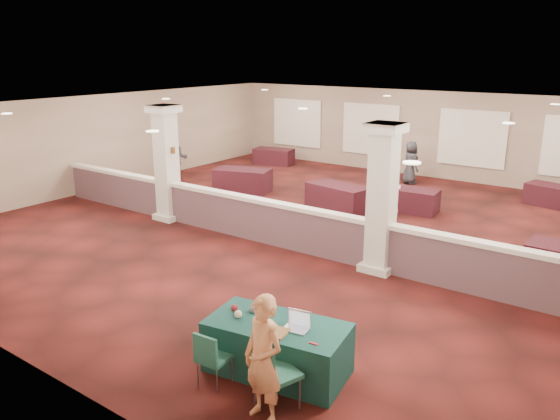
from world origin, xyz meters
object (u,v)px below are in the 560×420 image
Objects in this scene: conf_chair_main at (271,369)px; attendee_d at (410,163)px; far_table_front_left at (243,180)px; far_table_front_center at (338,197)px; woman at (263,360)px; attendee_a at (175,159)px; conf_chair_side at (211,355)px; far_table_back_left at (274,156)px; far_table_back_right at (554,196)px; near_table at (277,347)px; far_table_back_center at (409,200)px; attendee_b at (387,210)px.

attendee_d reaches higher than conf_chair_main.
far_table_front_left is 1.00× the size of far_table_front_center.
far_table_front_center is (-4.08, 9.05, -0.48)m from woman.
far_table_front_left is (-7.86, 9.15, -0.49)m from woman.
attendee_a is 8.39m from attendee_d.
attendee_d is at bearing -5.53° from attendee_a.
attendee_d is (-2.62, 13.34, 0.26)m from conf_chair_side.
far_table_back_left is 10.82m from far_table_back_right.
woman is 0.97× the size of attendee_a.
far_table_front_left is 1.04× the size of attendee_a.
woman is at bearing -63.26° from conf_chair_main.
far_table_front_left is (-7.36, 8.16, -0.02)m from near_table.
far_table_back_left is at bearing 113.17° from far_table_front_left.
conf_chair_main is 13.07m from far_table_back_right.
far_table_back_right is at bearing 97.79° from woman.
near_table is 1.10× the size of far_table_front_center.
woman reaches higher than far_table_back_right.
attendee_a is at bearing 73.10° from attendee_d.
conf_chair_main is 11.89m from far_table_front_left.
woman is (0.03, -0.21, 0.26)m from conf_chair_main.
far_table_back_center is at bearing 93.16° from conf_chair_side.
near_table is at bearing -47.96° from far_table_front_left.
far_table_back_center is at bearing 115.37° from woman.
conf_chair_side is 1.11m from woman.
attendee_a is at bearing -169.16° from far_table_back_center.
attendee_b reaches higher than conf_chair_main.
woman is at bearing -80.69° from attendee_a.
far_table_back_right is at bearing 103.31° from conf_chair_main.
conf_chair_side is 0.47× the size of attendee_a.
conf_chair_side is 13.26m from far_table_back_right.
attendee_b is at bearing -37.43° from far_table_front_center.
far_table_back_left is (-9.69, 13.44, -0.54)m from woman.
far_table_front_center reaches higher than far_table_front_left.
attendee_d is (-3.63, 13.27, 0.15)m from conf_chair_main.
woman is 12.07m from far_table_front_left.
woman is 10.41m from far_table_back_center.
near_table is at bearing -53.56° from far_table_back_left.
far_table_front_left is at bearing -169.92° from far_table_back_center.
near_table reaches higher than far_table_back_right.
near_table is at bearing -66.08° from far_table_front_center.
conf_chair_main is 0.55× the size of far_table_front_left.
far_table_front_left is 3.78m from far_table_front_center.
far_table_back_right is at bearing 42.10° from far_table_back_center.
far_table_back_right is 12.50m from attendee_a.
far_table_front_center is 1.23× the size of attendee_d.
attendee_a is (-9.42, 8.44, 0.40)m from conf_chair_side.
woman is 0.92× the size of far_table_front_center.
attendee_b reaches higher than conf_chair_side.
attendee_a reaches higher than far_table_front_left.
near_table is 9.33m from far_table_back_center.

